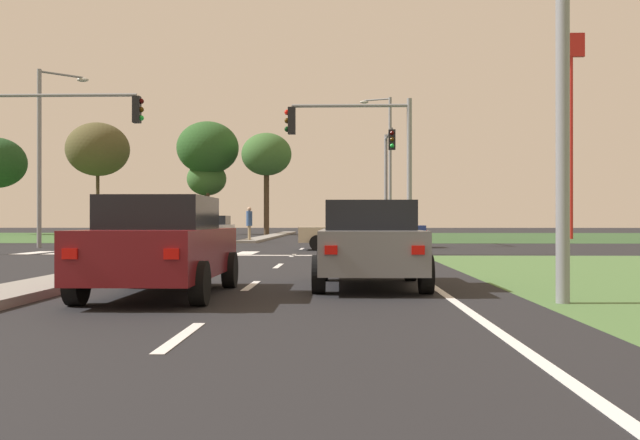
% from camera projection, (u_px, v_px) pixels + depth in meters
% --- Properties ---
extents(ground_plane, '(200.00, 200.00, 0.00)m').
position_uv_depth(ground_plane, '(225.00, 248.00, 32.66)').
color(ground_plane, black).
extents(grass_verge_far_right, '(35.00, 35.00, 0.01)m').
position_uv_depth(grass_verge_far_right, '(604.00, 237.00, 56.46)').
color(grass_verge_far_right, '#2D4C28').
rests_on(grass_verge_far_right, ground).
extents(median_island_near, '(1.20, 22.00, 0.14)m').
position_uv_depth(median_island_near, '(65.00, 282.00, 13.67)').
color(median_island_near, gray).
rests_on(median_island_near, ground).
extents(median_island_far, '(1.20, 36.00, 0.14)m').
position_uv_depth(median_island_far, '(275.00, 236.00, 57.65)').
color(median_island_far, gray).
rests_on(median_island_far, ground).
extents(lane_dash_near, '(0.14, 2.00, 0.01)m').
position_uv_depth(lane_dash_near, '(181.00, 337.00, 7.56)').
color(lane_dash_near, silver).
rests_on(lane_dash_near, ground).
extents(lane_dash_second, '(0.14, 2.00, 0.01)m').
position_uv_depth(lane_dash_second, '(251.00, 286.00, 13.55)').
color(lane_dash_second, silver).
rests_on(lane_dash_second, ground).
extents(lane_dash_third, '(0.14, 2.00, 0.01)m').
position_uv_depth(lane_dash_third, '(278.00, 266.00, 19.55)').
color(lane_dash_third, silver).
rests_on(lane_dash_third, ground).
extents(lane_dash_fourth, '(0.14, 2.00, 0.01)m').
position_uv_depth(lane_dash_fourth, '(293.00, 255.00, 25.55)').
color(lane_dash_fourth, silver).
rests_on(lane_dash_fourth, ground).
extents(lane_dash_fifth, '(0.14, 2.00, 0.01)m').
position_uv_depth(lane_dash_fifth, '(302.00, 249.00, 31.55)').
color(lane_dash_fifth, silver).
rests_on(lane_dash_fifth, ground).
extents(edge_line_right, '(0.14, 24.00, 0.01)m').
position_uv_depth(edge_line_right, '(426.00, 281.00, 14.48)').
color(edge_line_right, silver).
rests_on(edge_line_right, ground).
extents(stop_bar_near, '(6.40, 0.50, 0.01)m').
position_uv_depth(stop_bar_near, '(301.00, 255.00, 25.56)').
color(stop_bar_near, silver).
rests_on(stop_bar_near, ground).
extents(crosswalk_bar_near, '(0.70, 2.80, 0.01)m').
position_uv_depth(crosswalk_bar_near, '(34.00, 253.00, 27.64)').
color(crosswalk_bar_near, silver).
rests_on(crosswalk_bar_near, ground).
extents(crosswalk_bar_second, '(0.70, 2.80, 0.01)m').
position_uv_depth(crosswalk_bar_second, '(64.00, 253.00, 27.61)').
color(crosswalk_bar_second, silver).
rests_on(crosswalk_bar_second, ground).
extents(crosswalk_bar_third, '(0.70, 2.80, 0.01)m').
position_uv_depth(crosswalk_bar_third, '(95.00, 253.00, 27.58)').
color(crosswalk_bar_third, silver).
rests_on(crosswalk_bar_third, ground).
extents(crosswalk_bar_fourth, '(0.70, 2.80, 0.01)m').
position_uv_depth(crosswalk_bar_fourth, '(125.00, 253.00, 27.55)').
color(crosswalk_bar_fourth, silver).
rests_on(crosswalk_bar_fourth, ground).
extents(crosswalk_bar_fifth, '(0.70, 2.80, 0.01)m').
position_uv_depth(crosswalk_bar_fifth, '(155.00, 253.00, 27.51)').
color(crosswalk_bar_fifth, silver).
rests_on(crosswalk_bar_fifth, ground).
extents(crosswalk_bar_sixth, '(0.70, 2.80, 0.01)m').
position_uv_depth(crosswalk_bar_sixth, '(186.00, 253.00, 27.48)').
color(crosswalk_bar_sixth, silver).
rests_on(crosswalk_bar_sixth, ground).
extents(crosswalk_bar_seventh, '(0.70, 2.80, 0.01)m').
position_uv_depth(crosswalk_bar_seventh, '(216.00, 253.00, 27.45)').
color(crosswalk_bar_seventh, silver).
rests_on(crosswalk_bar_seventh, ground).
extents(crosswalk_bar_eighth, '(0.70, 2.80, 0.01)m').
position_uv_depth(crosswalk_bar_eighth, '(247.00, 253.00, 27.42)').
color(crosswalk_bar_eighth, silver).
rests_on(crosswalk_bar_eighth, ground).
extents(car_blue_near, '(4.35, 1.98, 1.53)m').
position_uv_depth(car_blue_near, '(377.00, 230.00, 33.32)').
color(car_blue_near, navy).
rests_on(car_blue_near, ground).
extents(car_beige_second, '(4.32, 1.97, 1.47)m').
position_uv_depth(car_beige_second, '(352.00, 232.00, 30.47)').
color(car_beige_second, '#BCAD8E').
rests_on(car_beige_second, ground).
extents(car_maroon_third, '(1.98, 4.49, 1.59)m').
position_uv_depth(car_maroon_third, '(162.00, 245.00, 11.76)').
color(car_maroon_third, maroon).
rests_on(car_maroon_third, ground).
extents(car_silver_fourth, '(2.04, 4.38, 1.52)m').
position_uv_depth(car_silver_fourth, '(214.00, 228.00, 42.57)').
color(car_silver_fourth, '#B7B7BC').
rests_on(car_silver_fourth, ground).
extents(car_grey_fifth, '(1.99, 4.25, 1.56)m').
position_uv_depth(car_grey_fifth, '(369.00, 243.00, 13.40)').
color(car_grey_fifth, slate).
rests_on(car_grey_fifth, ground).
extents(traffic_signal_near_left, '(5.84, 0.32, 5.96)m').
position_uv_depth(traffic_signal_near_left, '(43.00, 139.00, 26.22)').
color(traffic_signal_near_left, gray).
rests_on(traffic_signal_near_left, ground).
extents(traffic_signal_far_right, '(0.32, 4.87, 5.82)m').
position_uv_depth(traffic_signal_far_right, '(388.00, 166.00, 37.33)').
color(traffic_signal_far_right, gray).
rests_on(traffic_signal_far_right, ground).
extents(traffic_signal_near_right, '(4.52, 0.32, 5.54)m').
position_uv_depth(traffic_signal_near_right, '(363.00, 147.00, 25.91)').
color(traffic_signal_near_right, gray).
rests_on(traffic_signal_near_right, ground).
extents(street_lamp_second, '(1.83, 1.74, 8.05)m').
position_uv_depth(street_lamp_second, '(44.00, 147.00, 33.09)').
color(street_lamp_second, gray).
rests_on(street_lamp_second, ground).
extents(street_lamp_third, '(2.03, 0.89, 9.21)m').
position_uv_depth(street_lamp_third, '(388.00, 160.00, 47.31)').
color(street_lamp_third, gray).
rests_on(street_lamp_third, ground).
extents(pedestrian_at_median, '(0.34, 0.34, 1.86)m').
position_uv_depth(pedestrian_at_median, '(249.00, 220.00, 41.23)').
color(pedestrian_at_median, '#9E8966').
rests_on(pedestrian_at_median, median_island_far).
extents(fastfood_pole_sign, '(1.80, 0.40, 13.90)m').
position_uv_depth(fastfood_pole_sign, '(571.00, 92.00, 49.43)').
color(fastfood_pole_sign, red).
rests_on(fastfood_pole_sign, ground).
extents(treeline_second, '(5.60, 5.60, 9.98)m').
position_uv_depth(treeline_second, '(98.00, 149.00, 65.13)').
color(treeline_second, '#423323').
rests_on(treeline_second, ground).
extents(treeline_third, '(3.58, 3.58, 6.56)m').
position_uv_depth(treeline_third, '(207.00, 180.00, 66.44)').
color(treeline_third, '#423323').
rests_on(treeline_third, ground).
extents(treeline_fourth, '(5.56, 5.56, 10.16)m').
position_uv_depth(treeline_fourth, '(208.00, 148.00, 65.76)').
color(treeline_fourth, '#423323').
rests_on(treeline_fourth, ground).
extents(treeline_fifth, '(4.37, 4.37, 8.90)m').
position_uv_depth(treeline_fifth, '(266.00, 155.00, 63.82)').
color(treeline_fifth, '#423323').
rests_on(treeline_fifth, ground).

